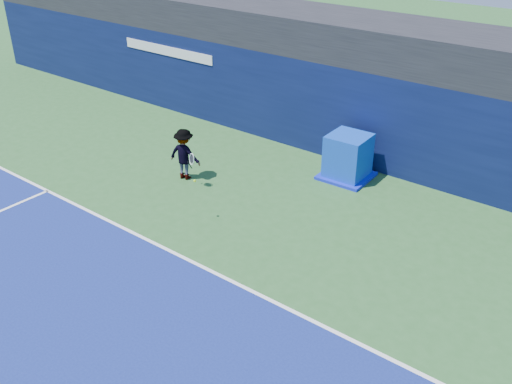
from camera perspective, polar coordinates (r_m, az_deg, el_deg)
ground at (r=12.60m, az=-18.61°, el=-11.66°), size 80.00×80.00×0.00m
baseline at (r=14.01m, az=-8.64°, el=-5.82°), size 24.00×0.10×0.01m
stadium_band at (r=18.90m, az=9.88°, el=15.07°), size 36.00×3.00×1.20m
back_wall_assembly at (r=18.65m, az=7.83°, el=8.30°), size 36.00×1.03×3.00m
equipment_cart at (r=17.24m, az=9.15°, el=3.33°), size 1.47×1.47×1.36m
tennis_player at (r=17.04m, az=-7.17°, el=3.77°), size 1.29×0.77×1.56m
tennis_ball at (r=14.63m, az=-6.15°, el=1.12°), size 0.07×0.07×0.07m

